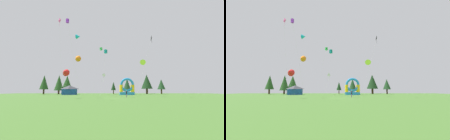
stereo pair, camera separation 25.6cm
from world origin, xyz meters
TOP-DOWN VIEW (x-y plane):
  - ground_plane at (0.00, 0.00)m, footprint 120.00×120.00m
  - kite_green_box at (-4.38, 19.91)m, footprint 4.61×5.36m
  - kite_cyan_delta at (-15.75, 30.57)m, footprint 2.70×7.56m
  - kite_teal_box at (-2.09, 8.44)m, footprint 2.03×2.61m
  - kite_lime_delta at (9.54, 10.06)m, footprint 4.88×2.26m
  - kite_black_diamond at (11.43, 5.50)m, footprint 5.67×3.48m
  - kite_purple_box at (-10.35, -4.16)m, footprint 2.62×5.49m
  - kite_red_delta at (-11.89, 0.44)m, footprint 2.06×1.99m
  - kite_orange_delta at (-9.55, 2.91)m, footprint 5.34×1.85m
  - kite_pink_diamond at (-13.49, -0.75)m, footprint 1.34×8.17m
  - kite_white_diamond at (-2.86, 10.80)m, footprint 2.20×0.90m
  - person_left_edge at (3.99, 6.69)m, footprint 0.42×0.42m
  - inflatable_red_slide at (6.32, 29.22)m, footprint 6.21×4.50m
  - festival_tent at (-18.72, 29.93)m, footprint 6.00×3.30m
  - tree_row_0 at (-35.00, 41.25)m, footprint 4.38×4.38m
  - tree_row_1 at (-27.19, 40.83)m, footprint 4.66×4.66m
  - tree_row_2 at (-23.87, 43.61)m, footprint 5.37×5.37m
  - tree_row_3 at (0.62, 42.69)m, footprint 2.54×2.54m
  - tree_row_4 at (7.66, 42.15)m, footprint 4.00×4.00m
  - tree_row_5 at (18.74, 45.89)m, footprint 5.99×5.99m
  - tree_row_6 at (25.72, 43.18)m, footprint 4.01×4.01m

SIDE VIEW (x-z plane):
  - ground_plane at x=0.00m, z-range 0.00..0.00m
  - person_left_edge at x=3.99m, z-range 0.18..2.05m
  - festival_tent at x=-18.72m, z-range 0.00..4.06m
  - inflatable_red_slide at x=6.32m, z-range -1.07..6.17m
  - tree_row_3 at x=0.62m, z-range 0.95..7.22m
  - tree_row_4 at x=7.66m, z-range 0.99..8.86m
  - tree_row_6 at x=25.72m, z-range 1.14..8.85m
  - tree_row_1 at x=-27.19m, z-range 0.87..10.55m
  - tree_row_0 at x=-35.00m, z-range 1.15..10.73m
  - tree_row_2 at x=-23.87m, z-range 1.15..10.75m
  - tree_row_5 at x=18.74m, z-range 1.30..11.68m
  - kite_red_delta at x=-11.89m, z-range 2.76..10.34m
  - kite_white_diamond at x=-2.86m, z-range 3.03..10.25m
  - kite_lime_delta at x=9.54m, z-range 4.68..16.20m
  - kite_orange_delta at x=-9.55m, z-range 4.83..16.24m
  - kite_teal_box at x=-2.09m, z-range 6.61..21.00m
  - kite_black_diamond at x=11.43m, z-range 8.07..25.61m
  - kite_purple_box at x=-10.35m, z-range 8.56..26.84m
  - kite_green_box at x=-4.38m, z-range 8.59..26.89m
  - kite_pink_diamond at x=-13.49m, z-range 9.22..29.14m
  - kite_cyan_delta at x=-15.75m, z-range 12.73..40.34m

